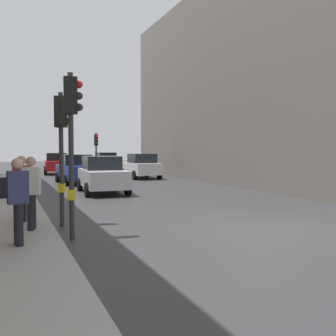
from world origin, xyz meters
The scene contains 14 objects.
ground_plane centered at (0.00, 0.00, 0.00)m, with size 120.00×120.00×0.00m, color #38383A.
sidewalk_kerb centered at (-6.57, 6.00, 0.08)m, with size 2.65×40.00×0.16m, color #A8A5A0.
building_facade_right centered at (11.24, 11.39, 6.24)m, with size 12.00×28.54×12.49m, color slate.
traffic_light_far_median centered at (-0.05, 20.48, 2.27)m, with size 0.24×0.43×3.29m.
traffic_light_near_left centered at (-4.92, 0.46, 2.65)m, with size 0.44×0.27×3.85m.
traffic_light_near_right centered at (-4.92, 2.18, 2.50)m, with size 0.45×0.34×3.63m.
car_dark_suv centered at (2.47, 28.20, 0.88)m, with size 2.04×4.21×1.76m.
car_silver_hatchback centered at (-2.09, 9.66, 0.88)m, with size 2.18×4.28×1.76m.
car_white_compact centered at (2.61, 17.83, 0.88)m, with size 2.03×4.21×1.76m.
car_red_sedan centered at (-2.42, 25.02, 0.88)m, with size 2.26×4.32×1.76m.
car_blue_van centered at (-2.38, 15.36, 0.88)m, with size 2.19×4.29×1.76m.
pedestrian_with_black_backpack centered at (-5.82, 1.22, 1.16)m, with size 0.65×0.43×1.77m.
pedestrian_with_grey_backpack centered at (-6.17, -0.30, 1.16)m, with size 0.62×0.36×1.77m.
pedestrian_in_red_jacket centered at (-5.95, 2.31, 1.13)m, with size 0.47×0.39×1.77m.
Camera 1 is at (-6.33, -8.71, 2.11)m, focal length 41.83 mm.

